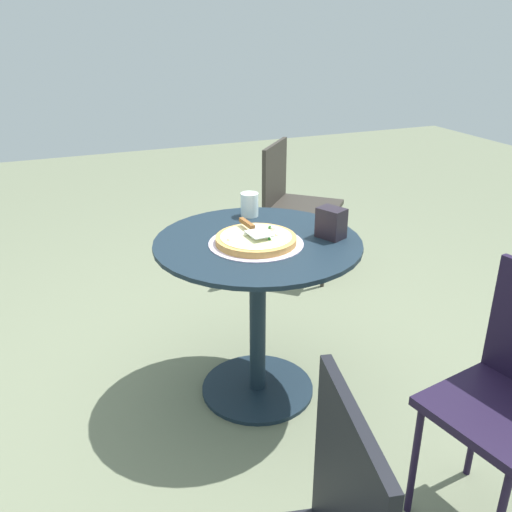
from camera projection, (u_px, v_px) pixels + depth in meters
name	position (u px, v px, depth m)	size (l,w,h in m)	color
ground_plane	(258.00, 389.00, 2.50)	(10.00, 10.00, 0.00)	#676E55
patio_table	(258.00, 290.00, 2.30)	(0.83, 0.83, 0.72)	#15232F
pizza_on_tray	(256.00, 240.00, 2.17)	(0.37, 0.37, 0.05)	silver
pizza_server	(252.00, 228.00, 2.18)	(0.21, 0.09, 0.02)	silver
drinking_cup	(249.00, 205.00, 2.46)	(0.08, 0.08, 0.10)	white
napkin_dispenser	(331.00, 223.00, 2.22)	(0.11, 0.08, 0.12)	black
patio_chair_near	(293.00, 198.00, 3.49)	(0.59, 0.59, 0.83)	#302B26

